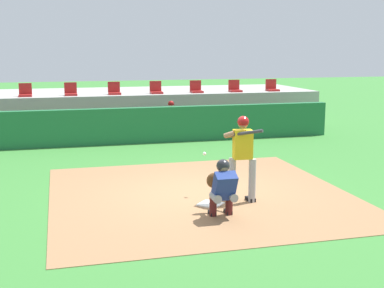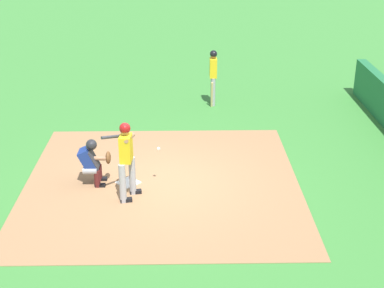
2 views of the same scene
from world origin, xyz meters
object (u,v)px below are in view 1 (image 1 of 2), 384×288
stadium_seat_1 (25,93)px  stadium_seat_6 (235,88)px  home_plate (211,204)px  catcher_crouched (222,186)px  dugout_player_1 (172,119)px  stadium_seat_3 (114,91)px  stadium_seat_5 (196,89)px  stadium_seat_2 (71,92)px  batter_at_plate (242,153)px  stadium_seat_7 (272,88)px  stadium_seat_4 (156,90)px

stadium_seat_1 → stadium_seat_6: same height
home_plate → catcher_crouched: bearing=-90.4°
catcher_crouched → dugout_player_1: size_ratio=1.45×
stadium_seat_6 → stadium_seat_3: bearing=180.0°
home_plate → stadium_seat_5: 10.58m
stadium_seat_2 → batter_at_plate: bearing=-72.8°
stadium_seat_1 → stadium_seat_3: (3.25, 0.00, 0.00)m
stadium_seat_1 → stadium_seat_5: (6.50, 0.00, 0.00)m
stadium_seat_7 → batter_at_plate: bearing=-116.3°
home_plate → stadium_seat_4: stadium_seat_4 is taller
batter_at_plate → stadium_seat_6: size_ratio=3.76×
home_plate → stadium_seat_7: (5.69, 10.18, 1.51)m
stadium_seat_1 → stadium_seat_7: size_ratio=1.00×
dugout_player_1 → stadium_seat_7: bearing=23.4°
stadium_seat_1 → dugout_player_1: bearing=-21.9°
batter_at_plate → stadium_seat_7: (5.00, 10.11, 0.50)m
dugout_player_1 → stadium_seat_5: size_ratio=2.71×
stadium_seat_7 → stadium_seat_3: bearing=180.0°
batter_at_plate → stadium_seat_4: size_ratio=3.76×
stadium_seat_2 → stadium_seat_5: (4.88, 0.00, 0.00)m
home_plate → batter_at_plate: bearing=5.6°
stadium_seat_2 → stadium_seat_4: bearing=0.0°
batter_at_plate → dugout_player_1: 8.09m
catcher_crouched → stadium_seat_6: size_ratio=3.93×
catcher_crouched → stadium_seat_5: (2.44, 10.96, 0.93)m
dugout_player_1 → stadium_seat_5: 2.64m
batter_at_plate → stadium_seat_3: (-1.50, 10.11, 0.50)m
stadium_seat_3 → stadium_seat_5: bearing=0.0°
batter_at_plate → catcher_crouched: 1.18m
home_plate → dugout_player_1: 8.23m
stadium_seat_6 → stadium_seat_7: same height
dugout_player_1 → stadium_seat_7: size_ratio=2.71×
stadium_seat_4 → stadium_seat_5: same height
stadium_seat_6 → stadium_seat_2: bearing=180.0°
stadium_seat_2 → stadium_seat_6: same height
batter_at_plate → stadium_seat_6: stadium_seat_6 is taller
catcher_crouched → stadium_seat_6: 11.73m
batter_at_plate → catcher_crouched: batter_at_plate is taller
stadium_seat_1 → stadium_seat_6: size_ratio=1.00×
stadium_seat_4 → stadium_seat_6: bearing=0.0°
catcher_crouched → stadium_seat_7: bearing=62.6°
catcher_crouched → dugout_player_1: 8.98m
stadium_seat_3 → stadium_seat_4: (1.62, 0.00, 0.00)m
dugout_player_1 → stadium_seat_4: (-0.18, 2.03, 0.86)m
batter_at_plate → stadium_seat_7: 11.29m
stadium_seat_1 → stadium_seat_5: 6.50m
stadium_seat_5 → stadium_seat_6: bearing=0.0°
stadium_seat_5 → stadium_seat_4: bearing=180.0°
home_plate → stadium_seat_7: bearing=60.8°
stadium_seat_1 → stadium_seat_5: same height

